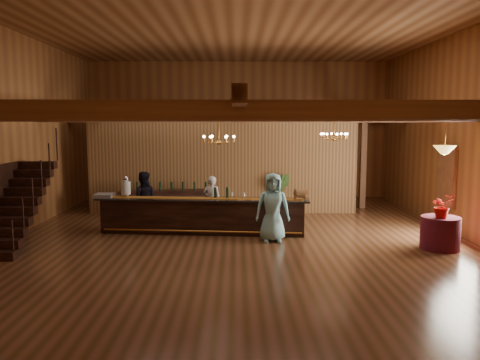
{
  "coord_description": "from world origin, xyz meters",
  "views": [
    {
      "loc": [
        -0.03,
        -12.16,
        3.0
      ],
      "look_at": [
        0.06,
        0.79,
        1.45
      ],
      "focal_mm": 35.0,
      "sensor_mm": 36.0,
      "label": 1
    }
  ],
  "objects_px": {
    "raffle_drum": "(300,194)",
    "chandelier_left": "(219,139)",
    "guest": "(273,207)",
    "backbar_shelf": "(166,203)",
    "bartender": "(212,201)",
    "floor_plant": "(279,194)",
    "pendant_lamp": "(444,150)",
    "tasting_bar": "(202,216)",
    "round_table": "(440,233)",
    "chandelier_right": "(334,136)",
    "beverage_dispenser": "(126,187)",
    "staff_second": "(143,200)"
  },
  "relations": [
    {
      "from": "bartender",
      "to": "staff_second",
      "type": "xyz_separation_m",
      "value": [
        -2.0,
        -0.09,
        0.07
      ]
    },
    {
      "from": "beverage_dispenser",
      "to": "chandelier_right",
      "type": "distance_m",
      "value": 6.24
    },
    {
      "from": "tasting_bar",
      "to": "beverage_dispenser",
      "type": "height_order",
      "value": "beverage_dispenser"
    },
    {
      "from": "tasting_bar",
      "to": "floor_plant",
      "type": "relative_size",
      "value": 4.26
    },
    {
      "from": "bartender",
      "to": "staff_second",
      "type": "relative_size",
      "value": 0.92
    },
    {
      "from": "staff_second",
      "to": "guest",
      "type": "height_order",
      "value": "guest"
    },
    {
      "from": "round_table",
      "to": "chandelier_right",
      "type": "xyz_separation_m",
      "value": [
        -2.0,
        2.94,
        2.27
      ]
    },
    {
      "from": "tasting_bar",
      "to": "raffle_drum",
      "type": "relative_size",
      "value": 17.34
    },
    {
      "from": "chandelier_right",
      "to": "guest",
      "type": "xyz_separation_m",
      "value": [
        -1.98,
        -2.14,
        -1.78
      ]
    },
    {
      "from": "beverage_dispenser",
      "to": "backbar_shelf",
      "type": "height_order",
      "value": "beverage_dispenser"
    },
    {
      "from": "raffle_drum",
      "to": "pendant_lamp",
      "type": "relative_size",
      "value": 0.38
    },
    {
      "from": "raffle_drum",
      "to": "round_table",
      "type": "xyz_separation_m",
      "value": [
        3.2,
        -1.41,
        -0.75
      ]
    },
    {
      "from": "chandelier_left",
      "to": "pendant_lamp",
      "type": "height_order",
      "value": "same"
    },
    {
      "from": "bartender",
      "to": "staff_second",
      "type": "distance_m",
      "value": 2.0
    },
    {
      "from": "beverage_dispenser",
      "to": "bartender",
      "type": "bearing_deg",
      "value": 13.37
    },
    {
      "from": "backbar_shelf",
      "to": "floor_plant",
      "type": "height_order",
      "value": "floor_plant"
    },
    {
      "from": "round_table",
      "to": "pendant_lamp",
      "type": "bearing_deg",
      "value": 0.0
    },
    {
      "from": "tasting_bar",
      "to": "chandelier_left",
      "type": "height_order",
      "value": "chandelier_left"
    },
    {
      "from": "chandelier_left",
      "to": "staff_second",
      "type": "distance_m",
      "value": 3.26
    },
    {
      "from": "raffle_drum",
      "to": "chandelier_left",
      "type": "bearing_deg",
      "value": -168.25
    },
    {
      "from": "chandelier_left",
      "to": "bartender",
      "type": "distance_m",
      "value": 2.46
    },
    {
      "from": "backbar_shelf",
      "to": "bartender",
      "type": "relative_size",
      "value": 2.01
    },
    {
      "from": "raffle_drum",
      "to": "staff_second",
      "type": "relative_size",
      "value": 0.21
    },
    {
      "from": "floor_plant",
      "to": "backbar_shelf",
      "type": "bearing_deg",
      "value": -176.4
    },
    {
      "from": "pendant_lamp",
      "to": "staff_second",
      "type": "distance_m",
      "value": 8.16
    },
    {
      "from": "beverage_dispenser",
      "to": "raffle_drum",
      "type": "relative_size",
      "value": 1.76
    },
    {
      "from": "raffle_drum",
      "to": "backbar_shelf",
      "type": "xyz_separation_m",
      "value": [
        -4.03,
        2.77,
        -0.73
      ]
    },
    {
      "from": "backbar_shelf",
      "to": "chandelier_left",
      "type": "distance_m",
      "value": 4.33
    },
    {
      "from": "tasting_bar",
      "to": "beverage_dispenser",
      "type": "xyz_separation_m",
      "value": [
        -2.14,
        0.25,
        0.77
      ]
    },
    {
      "from": "round_table",
      "to": "pendant_lamp",
      "type": "distance_m",
      "value": 2.01
    },
    {
      "from": "guest",
      "to": "backbar_shelf",
      "type": "bearing_deg",
      "value": 135.02
    },
    {
      "from": "chandelier_right",
      "to": "bartender",
      "type": "distance_m",
      "value": 4.12
    },
    {
      "from": "backbar_shelf",
      "to": "floor_plant",
      "type": "relative_size",
      "value": 2.19
    },
    {
      "from": "chandelier_left",
      "to": "bartender",
      "type": "relative_size",
      "value": 0.53
    },
    {
      "from": "beverage_dispenser",
      "to": "floor_plant",
      "type": "distance_m",
      "value": 5.17
    },
    {
      "from": "chandelier_right",
      "to": "bartender",
      "type": "height_order",
      "value": "chandelier_right"
    },
    {
      "from": "raffle_drum",
      "to": "guest",
      "type": "xyz_separation_m",
      "value": [
        -0.79,
        -0.62,
        -0.27
      ]
    },
    {
      "from": "pendant_lamp",
      "to": "raffle_drum",
      "type": "bearing_deg",
      "value": 156.17
    },
    {
      "from": "pendant_lamp",
      "to": "bartender",
      "type": "relative_size",
      "value": 0.6
    },
    {
      "from": "chandelier_right",
      "to": "guest",
      "type": "bearing_deg",
      "value": -132.74
    },
    {
      "from": "backbar_shelf",
      "to": "raffle_drum",
      "type": "bearing_deg",
      "value": -44.23
    },
    {
      "from": "floor_plant",
      "to": "chandelier_left",
      "type": "bearing_deg",
      "value": -118.36
    },
    {
      "from": "pendant_lamp",
      "to": "bartender",
      "type": "bearing_deg",
      "value": 155.82
    },
    {
      "from": "backbar_shelf",
      "to": "guest",
      "type": "height_order",
      "value": "guest"
    },
    {
      "from": "staff_second",
      "to": "backbar_shelf",
      "type": "bearing_deg",
      "value": -112.19
    },
    {
      "from": "tasting_bar",
      "to": "beverage_dispenser",
      "type": "distance_m",
      "value": 2.29
    },
    {
      "from": "tasting_bar",
      "to": "bartender",
      "type": "relative_size",
      "value": 3.91
    },
    {
      "from": "round_table",
      "to": "guest",
      "type": "height_order",
      "value": "guest"
    },
    {
      "from": "tasting_bar",
      "to": "raffle_drum",
      "type": "height_order",
      "value": "raffle_drum"
    },
    {
      "from": "raffle_drum",
      "to": "guest",
      "type": "bearing_deg",
      "value": -141.81
    }
  ]
}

